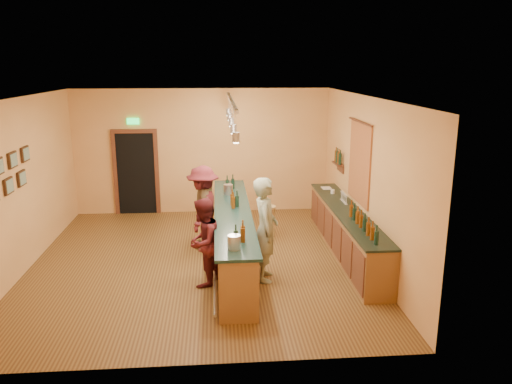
{
  "coord_description": "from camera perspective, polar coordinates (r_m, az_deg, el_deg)",
  "views": [
    {
      "loc": [
        0.36,
        -9.25,
        3.78
      ],
      "look_at": [
        1.12,
        0.2,
        1.35
      ],
      "focal_mm": 35.0,
      "sensor_mm": 36.0,
      "label": 1
    }
  ],
  "objects": [
    {
      "name": "wall_left",
      "position": [
        10.17,
        -25.29,
        0.6
      ],
      "size": [
        0.02,
        7.0,
        3.2
      ],
      "primitive_type": "cube",
      "color": "tan",
      "rests_on": "floor"
    },
    {
      "name": "bottle_shelf",
      "position": [
        11.69,
        9.39,
        3.78
      ],
      "size": [
        0.17,
        0.55,
        0.54
      ],
      "color": "#542719",
      "rests_on": "wall_right"
    },
    {
      "name": "tasting_bar",
      "position": [
        9.78,
        -2.67,
        -4.56
      ],
      "size": [
        0.74,
        5.1,
        1.38
      ],
      "color": "brown",
      "rests_on": "floor"
    },
    {
      "name": "customer_b",
      "position": [
        10.49,
        -5.86,
        -1.71
      ],
      "size": [
        0.44,
        1.04,
        1.77
      ],
      "primitive_type": "imported",
      "rotation": [
        0.0,
        0.0,
        -1.58
      ],
      "color": "#997A51",
      "rests_on": "floor"
    },
    {
      "name": "pendant_track",
      "position": [
        9.29,
        -2.84,
        9.44
      ],
      "size": [
        0.11,
        4.6,
        0.5
      ],
      "color": "silver",
      "rests_on": "ceiling"
    },
    {
      "name": "wall_back",
      "position": [
        12.94,
        -6.17,
        4.61
      ],
      "size": [
        6.5,
        0.02,
        3.2
      ],
      "primitive_type": "cube",
      "color": "tan",
      "rests_on": "floor"
    },
    {
      "name": "customer_a",
      "position": [
        8.75,
        -6.07,
        -5.73
      ],
      "size": [
        0.85,
        0.94,
        1.57
      ],
      "primitive_type": "imported",
      "rotation": [
        0.0,
        0.0,
        -1.99
      ],
      "color": "#59191E",
      "rests_on": "floor"
    },
    {
      "name": "floor",
      "position": [
        10.0,
        -6.4,
        -7.92
      ],
      "size": [
        7.0,
        7.0,
        0.0
      ],
      "primitive_type": "plane",
      "color": "#4F2F16",
      "rests_on": "ground"
    },
    {
      "name": "customer_c",
      "position": [
        10.35,
        -6.05,
        -1.89
      ],
      "size": [
        0.86,
        1.25,
        1.79
      ],
      "primitive_type": "imported",
      "rotation": [
        0.0,
        0.0,
        -1.75
      ],
      "color": "#59191E",
      "rests_on": "floor"
    },
    {
      "name": "ceiling",
      "position": [
        9.28,
        -6.95,
        10.7
      ],
      "size": [
        6.5,
        7.0,
        0.02
      ],
      "primitive_type": "cube",
      "color": "silver",
      "rests_on": "wall_back"
    },
    {
      "name": "bar_stool",
      "position": [
        11.16,
        1.4,
        -2.33
      ],
      "size": [
        0.35,
        0.35,
        0.71
      ],
      "rotation": [
        0.0,
        0.0,
        0.09
      ],
      "color": "#A5874A",
      "rests_on": "floor"
    },
    {
      "name": "doorway",
      "position": [
        13.16,
        -13.54,
        2.36
      ],
      "size": [
        1.15,
        0.09,
        2.48
      ],
      "color": "black",
      "rests_on": "wall_back"
    },
    {
      "name": "picture_grid",
      "position": [
        9.4,
        -26.84,
        1.59
      ],
      "size": [
        0.06,
        2.2,
        0.7
      ],
      "primitive_type": null,
      "color": "#382111",
      "rests_on": "wall_left"
    },
    {
      "name": "wall_front",
      "position": [
        6.16,
        -7.71,
        -6.49
      ],
      "size": [
        6.5,
        0.02,
        3.2
      ],
      "primitive_type": "cube",
      "color": "tan",
      "rests_on": "floor"
    },
    {
      "name": "back_counter",
      "position": [
        10.32,
        10.31,
        -4.46
      ],
      "size": [
        0.6,
        4.55,
        1.27
      ],
      "color": "brown",
      "rests_on": "floor"
    },
    {
      "name": "tapestry",
      "position": [
        10.25,
        11.75,
        3.23
      ],
      "size": [
        0.03,
        1.4,
        1.6
      ],
      "primitive_type": "cube",
      "color": "#A62124",
      "rests_on": "wall_right"
    },
    {
      "name": "wall_right",
      "position": [
        9.93,
        12.42,
        1.37
      ],
      "size": [
        0.02,
        7.0,
        3.2
      ],
      "primitive_type": "cube",
      "color": "tan",
      "rests_on": "floor"
    },
    {
      "name": "bartender",
      "position": [
        8.86,
        1.08,
        -4.29
      ],
      "size": [
        0.5,
        0.72,
        1.89
      ],
      "primitive_type": "imported",
      "rotation": [
        0.0,
        0.0,
        1.49
      ],
      "color": "gray",
      "rests_on": "floor"
    }
  ]
}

